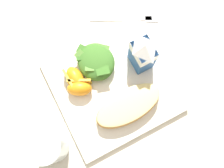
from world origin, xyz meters
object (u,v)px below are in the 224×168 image
(drinking_clear_cup, at_px, (49,148))
(milk_carton, at_px, (143,53))
(orange_wedge_front, at_px, (75,78))
(green_salad_pile, at_px, (96,62))
(metal_fork, at_px, (130,18))
(cheesy_pizza_bread, at_px, (128,106))
(orange_wedge_middle, at_px, (80,88))
(white_plate, at_px, (112,86))

(drinking_clear_cup, bearing_deg, milk_carton, 107.91)
(orange_wedge_front, bearing_deg, milk_carton, 79.15)
(green_salad_pile, relative_size, metal_fork, 0.61)
(cheesy_pizza_bread, relative_size, orange_wedge_middle, 2.47)
(cheesy_pizza_bread, xyz_separation_m, metal_fork, (-0.21, 0.12, -0.03))
(green_salad_pile, distance_m, drinking_clear_cup, 0.23)
(milk_carton, xyz_separation_m, orange_wedge_front, (-0.03, -0.17, -0.04))
(milk_carton, height_order, metal_fork, milk_carton)
(green_salad_pile, xyz_separation_m, drinking_clear_cup, (0.14, -0.18, 0.02))
(green_salad_pile, height_order, orange_wedge_front, green_salad_pile)
(white_plate, height_order, cheesy_pizza_bread, cheesy_pizza_bread)
(white_plate, relative_size, orange_wedge_middle, 4.02)
(milk_carton, height_order, orange_wedge_middle, milk_carton)
(green_salad_pile, xyz_separation_m, metal_fork, (-0.08, 0.14, -0.03))
(cheesy_pizza_bread, height_order, orange_wedge_middle, orange_wedge_middle)
(milk_carton, height_order, orange_wedge_front, milk_carton)
(green_salad_pile, bearing_deg, orange_wedge_middle, -57.97)
(orange_wedge_front, bearing_deg, white_plate, 54.62)
(milk_carton, bearing_deg, orange_wedge_middle, -91.69)
(orange_wedge_middle, bearing_deg, white_plate, 70.81)
(milk_carton, bearing_deg, drinking_clear_cup, -72.09)
(orange_wedge_middle, height_order, metal_fork, orange_wedge_middle)
(drinking_clear_cup, bearing_deg, orange_wedge_front, 136.38)
(cheesy_pizza_bread, bearing_deg, metal_fork, 150.18)
(white_plate, relative_size, milk_carton, 2.55)
(cheesy_pizza_bread, distance_m, drinking_clear_cup, 0.20)
(white_plate, xyz_separation_m, milk_carton, (-0.02, 0.09, 0.07))
(cheesy_pizza_bread, height_order, milk_carton, milk_carton)
(orange_wedge_middle, bearing_deg, drinking_clear_cup, -50.59)
(green_salad_pile, bearing_deg, milk_carton, 65.96)
(orange_wedge_front, bearing_deg, green_salad_pile, 101.83)
(orange_wedge_front, height_order, drinking_clear_cup, drinking_clear_cup)
(cheesy_pizza_bread, height_order, orange_wedge_front, orange_wedge_front)
(green_salad_pile, height_order, milk_carton, milk_carton)
(white_plate, distance_m, drinking_clear_cup, 0.21)
(green_salad_pile, relative_size, milk_carton, 0.98)
(milk_carton, relative_size, orange_wedge_front, 1.77)
(cheesy_pizza_bread, bearing_deg, milk_carton, 136.82)
(cheesy_pizza_bread, xyz_separation_m, orange_wedge_front, (-0.12, -0.08, 0.00))
(milk_carton, relative_size, orange_wedge_middle, 1.58)
(white_plate, height_order, milk_carton, milk_carton)
(green_salad_pile, bearing_deg, cheesy_pizza_bread, 8.17)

